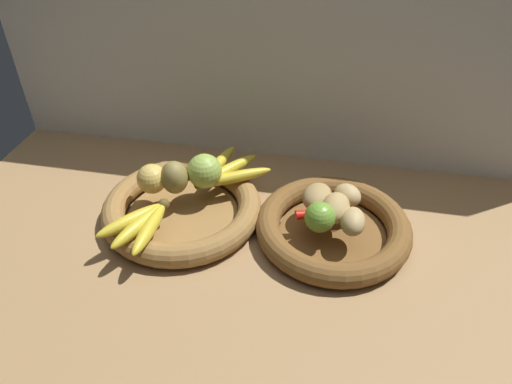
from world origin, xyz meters
TOP-DOWN VIEW (x-y plane):
  - ground_plane at (0.00, 0.00)cm, footprint 140.00×90.00cm
  - back_wall at (0.00, 30.00)cm, footprint 140.00×3.00cm
  - fruit_bowl_left at (-16.93, 0.25)cm, footprint 34.55×34.55cm
  - fruit_bowl_right at (15.76, 0.25)cm, footprint 32.21×32.21cm
  - apple_golden_left at (-23.65, 1.53)cm, footprint 6.52×6.52cm
  - apple_green_back at (-13.07, 5.64)cm, footprint 7.65×7.65cm
  - pear_brown at (-18.80, 2.30)cm, footprint 8.21×8.41cm
  - banana_bunch_front at (-21.55, -10.75)cm, footprint 11.84×16.40cm
  - banana_bunch_back at (-9.41, 10.13)cm, footprint 16.39×17.83cm
  - potato_small at (19.30, -3.29)cm, footprint 4.86×6.99cm
  - potato_back at (17.98, 5.11)cm, footprint 7.83×7.71cm
  - potato_oblong at (11.79, 3.35)cm, footprint 7.46×8.99cm
  - potato_large at (15.76, 0.25)cm, footprint 6.24×8.38cm
  - lime_near at (12.91, -4.03)cm, footprint 6.12×6.12cm
  - chili_pepper at (13.65, 0.05)cm, footprint 11.92×6.01cm

SIDE VIEW (x-z plane):
  - ground_plane at x=0.00cm, z-range -3.00..0.00cm
  - fruit_bowl_left at x=-16.93cm, z-range -0.18..4.83cm
  - fruit_bowl_right at x=15.76cm, z-range -0.18..4.83cm
  - chili_pepper at x=13.65cm, z-range 5.01..7.07cm
  - banana_bunch_back at x=-9.41cm, z-range 5.01..7.62cm
  - banana_bunch_front at x=-21.55cm, z-range 5.01..7.77cm
  - potato_back at x=17.98cm, z-range 5.01..9.48cm
  - potato_oblong at x=11.79cm, z-range 5.01..9.56cm
  - potato_small at x=19.30cm, z-range 5.01..9.75cm
  - potato_large at x=15.76cm, z-range 5.01..10.17cm
  - lime_near at x=12.91cm, z-range 5.01..11.13cm
  - apple_golden_left at x=-23.65cm, z-range 5.01..11.52cm
  - pear_brown at x=-18.80cm, z-range 5.01..12.44cm
  - apple_green_back at x=-13.07cm, z-range 5.01..12.66cm
  - back_wall at x=0.00cm, z-range 0.00..55.00cm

